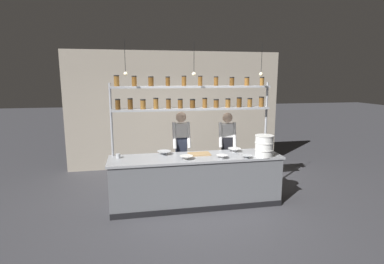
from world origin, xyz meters
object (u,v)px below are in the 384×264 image
chef_center (227,145)px  serving_cup_front (118,156)px  spice_shelf_unit (192,101)px  container_stack (264,146)px  prep_bowl_near_left (186,158)px  cutting_board (199,154)px  prep_bowl_near_right (222,157)px  chef_left (181,146)px  prep_bowl_far_left (234,150)px  prep_bowl_center_front (247,157)px  prep_bowl_center_back (164,153)px

chef_center → serving_cup_front: chef_center is taller
spice_shelf_unit → container_stack: 1.56m
container_stack → prep_bowl_near_left: size_ratio=1.65×
cutting_board → prep_bowl_near_right: bearing=-43.3°
spice_shelf_unit → serving_cup_front: size_ratio=36.53×
chef_left → cutting_board: size_ratio=4.13×
container_stack → prep_bowl_far_left: 0.61m
prep_bowl_near_left → prep_bowl_near_right: (0.63, -0.04, -0.00)m
prep_bowl_far_left → prep_bowl_near_right: bearing=-132.3°
prep_bowl_near_right → chef_left: bearing=121.6°
prep_bowl_near_right → prep_bowl_center_front: bearing=-10.2°
prep_bowl_center_front → chef_left: bearing=134.8°
prep_bowl_far_left → chef_center: bearing=88.1°
serving_cup_front → prep_bowl_near_left: bearing=-14.2°
prep_bowl_far_left → chef_left: bearing=150.2°
container_stack → spice_shelf_unit: bearing=155.2°
spice_shelf_unit → container_stack: size_ratio=7.74×
prep_bowl_near_right → spice_shelf_unit: bearing=128.8°
prep_bowl_near_left → prep_bowl_far_left: (1.00, 0.36, 0.00)m
spice_shelf_unit → prep_bowl_center_back: bearing=-169.1°
prep_bowl_near_left → serving_cup_front: serving_cup_front is taller
cutting_board → prep_bowl_near_right: size_ratio=1.94×
cutting_board → prep_bowl_center_back: bearing=169.9°
cutting_board → prep_bowl_near_right: 0.47m
spice_shelf_unit → cutting_board: spice_shelf_unit is taller
prep_bowl_center_front → prep_bowl_far_left: bearing=98.4°
serving_cup_front → prep_bowl_center_front: bearing=-10.6°
cutting_board → prep_bowl_far_left: (0.71, 0.08, 0.02)m
chef_center → serving_cup_front: bearing=-155.1°
chef_center → cutting_board: chef_center is taller
spice_shelf_unit → cutting_board: (0.09, -0.22, -0.97)m
spice_shelf_unit → prep_bowl_center_back: (-0.55, -0.11, -0.95)m
container_stack → prep_bowl_near_right: bearing=178.6°
cutting_board → serving_cup_front: 1.47m
container_stack → cutting_board: (-1.12, 0.34, -0.18)m
container_stack → prep_bowl_near_right: container_stack is taller
prep_bowl_center_back → prep_bowl_near_right: bearing=-24.0°
chef_center → prep_bowl_near_right: chef_center is taller
container_stack → prep_bowl_near_left: 1.43m
chef_left → serving_cup_front: 1.37m
chef_center → prep_bowl_center_back: size_ratio=6.32×
chef_left → chef_center: size_ratio=1.02×
prep_bowl_near_left → prep_bowl_far_left: prep_bowl_far_left is taller
container_stack → prep_bowl_far_left: container_stack is taller
prep_bowl_center_back → container_stack: bearing=-14.5°
chef_left → spice_shelf_unit: bearing=-69.2°
chef_center → container_stack: chef_center is taller
prep_bowl_near_left → prep_bowl_center_front: bearing=-6.5°
prep_bowl_center_front → prep_bowl_near_right: (-0.44, 0.08, 0.00)m
container_stack → prep_bowl_center_back: (-1.77, 0.46, -0.16)m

